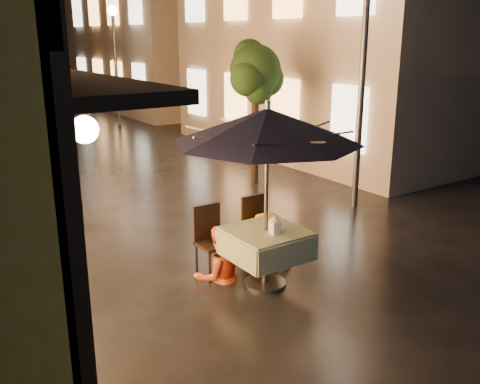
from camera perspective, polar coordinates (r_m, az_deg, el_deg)
ground at (r=7.40m, az=6.88°, el=-9.52°), size 90.00×90.00×0.00m
east_building_near at (r=16.55m, az=12.46°, el=16.69°), size 7.30×9.30×6.80m
east_building_far at (r=25.89m, az=-7.06°, el=17.25°), size 7.30×10.30×7.30m
street_tree at (r=11.73m, az=1.69°, el=12.47°), size 1.43×1.20×3.15m
streetlamp_near at (r=10.20m, az=13.06°, el=14.28°), size 0.36×0.36×4.23m
streetlamp_far at (r=20.38m, az=-13.25°, el=15.13°), size 0.36×0.36×4.23m
cafe_table at (r=7.06m, az=2.75°, el=-5.53°), size 0.99×0.99×0.78m
patio_umbrella at (r=6.64m, az=2.93°, el=7.07°), size 2.40×2.40×2.46m
cafe_chair_left at (r=7.44m, az=-3.15°, el=-4.77°), size 0.42×0.42×0.97m
cafe_chair_right at (r=7.86m, az=1.86°, el=-3.59°), size 0.42×0.42×0.97m
table_lantern at (r=6.81m, az=3.72°, el=-3.42°), size 0.16×0.16×0.25m
person_orange at (r=7.21m, az=-2.34°, el=-3.79°), size 0.79×0.65×1.47m
person_yellow at (r=7.62m, az=2.93°, el=-2.42°), size 1.12×0.84×1.54m
bicycle_0 at (r=9.32m, az=-21.40°, el=-2.30°), size 1.62×0.69×0.83m
bicycle_1 at (r=9.48m, az=-21.16°, el=-1.37°), size 1.73×0.62×1.02m
bicycle_2 at (r=11.06m, az=-22.72°, el=0.80°), size 1.94×0.90×0.98m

